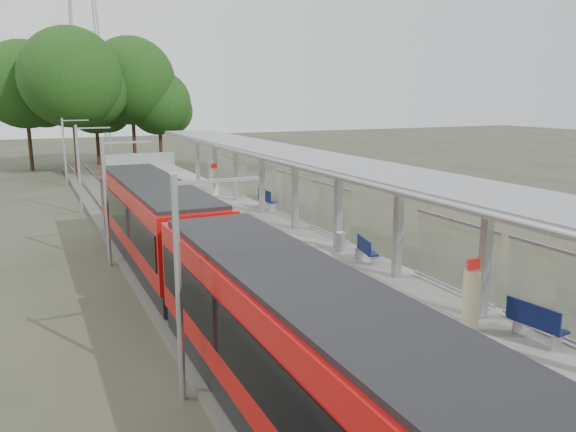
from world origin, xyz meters
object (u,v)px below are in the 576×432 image
object	(u,v)px
train	(204,263)
litter_bin	(340,242)
bench_near	(535,322)
bench_far	(266,199)
info_pillar_near	(471,301)
bench_mid	(366,249)
info_pillar_far	(214,181)

from	to	relation	value
train	litter_bin	size ratio (longest dim) A/B	34.64
bench_near	bench_far	bearing A→B (deg)	80.70
train	info_pillar_near	bearing A→B (deg)	-46.14
train	bench_mid	size ratio (longest dim) A/B	19.22
bench_mid	info_pillar_near	world-z (taller)	info_pillar_near
info_pillar_far	litter_bin	distance (m)	14.74
bench_mid	info_pillar_far	bearing A→B (deg)	105.61
info_pillar_near	bench_mid	bearing A→B (deg)	80.03
bench_mid	litter_bin	bearing A→B (deg)	108.51
bench_far	litter_bin	size ratio (longest dim) A/B	1.99
train	bench_near	xyz separation A→B (m)	(6.52, -6.82, -0.51)
bench_far	info_pillar_near	xyz separation A→B (m)	(-1.65, -17.49, 0.30)
bench_far	litter_bin	bearing A→B (deg)	-96.27
bench_mid	train	bearing A→B (deg)	-158.76
bench_far	info_pillar_near	distance (m)	17.57
bench_mid	info_pillar_far	world-z (taller)	info_pillar_far
train	info_pillar_near	size ratio (longest dim) A/B	13.74
info_pillar_near	bench_near	bearing A→B (deg)	-47.96
train	bench_mid	world-z (taller)	train
train	bench_far	bearing A→B (deg)	58.98
bench_near	bench_mid	world-z (taller)	bench_near
bench_near	train	bearing A→B (deg)	126.21
litter_bin	bench_far	bearing A→B (deg)	85.37
train	bench_far	xyz separation A→B (m)	(7.11, 11.82, -0.48)
info_pillar_far	litter_bin	size ratio (longest dim) A/B	2.50
info_pillar_near	info_pillar_far	xyz separation A→B (m)	(0.44, 22.92, -0.01)
info_pillar_far	info_pillar_near	bearing A→B (deg)	-100.14
train	bench_mid	xyz separation A→B (m)	(6.50, 0.88, -0.56)
bench_mid	info_pillar_far	xyz separation A→B (m)	(-0.60, 16.36, 0.37)
bench_mid	litter_bin	xyz separation A→B (m)	(-0.14, 1.64, -0.10)
bench_near	bench_far	distance (m)	18.65
info_pillar_near	litter_bin	xyz separation A→B (m)	(0.90, 8.20, -0.47)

